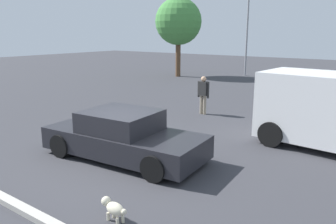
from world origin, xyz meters
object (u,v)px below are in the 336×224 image
Objects in this scene: dog at (113,208)px; light_post_near at (248,20)px; sedan_foreground at (123,137)px; pedestrian at (203,92)px.

light_post_near is (-6.75, 21.15, 4.02)m from dog.
sedan_foreground is at bearing -75.91° from light_post_near.
pedestrian is at bearing -64.70° from dog.
sedan_foreground is 2.90× the size of pedestrian.
dog is (2.05, -2.44, -0.35)m from sedan_foreground.
light_post_near reaches higher than pedestrian.
light_post_near is at bearing -66.67° from dog.
sedan_foreground is 3.21m from dog.
pedestrian is at bearing -73.55° from light_post_near.
light_post_near reaches higher than sedan_foreground.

